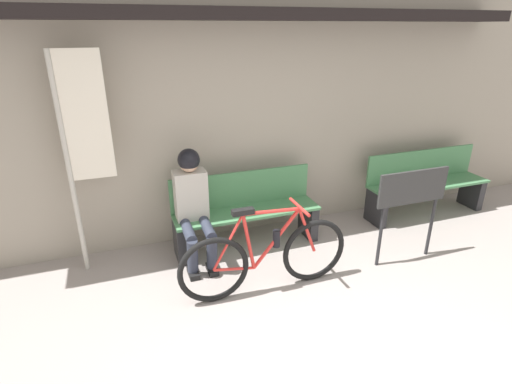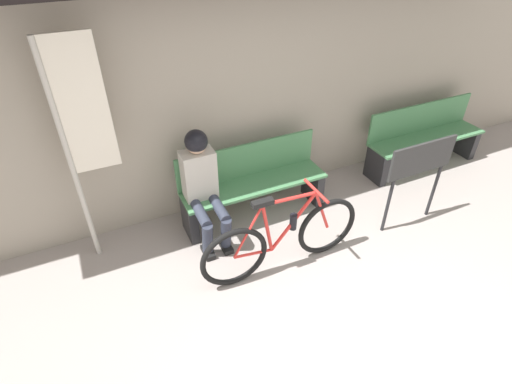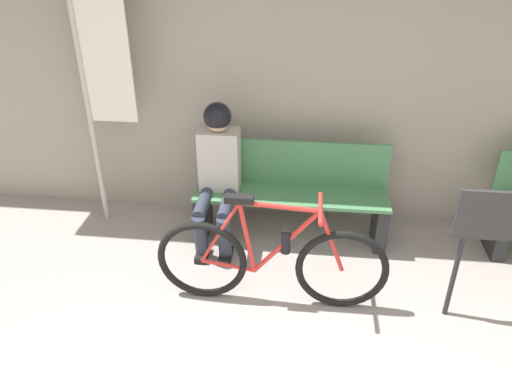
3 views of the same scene
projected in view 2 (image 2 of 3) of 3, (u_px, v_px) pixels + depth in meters
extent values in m
plane|color=gray|center=(383.00, 380.00, 3.08)|extent=(24.00, 24.00, 0.00)
cube|color=#9E9384|center=(238.00, 68.00, 4.15)|extent=(12.00, 0.12, 3.20)
cube|color=#477F51|center=(255.00, 184.00, 4.45)|extent=(1.66, 0.42, 0.03)
cube|color=#477F51|center=(248.00, 160.00, 4.47)|extent=(1.66, 0.03, 0.40)
cube|color=#232326|center=(190.00, 219.00, 4.32)|extent=(0.10, 0.36, 0.43)
cube|color=#232326|center=(313.00, 184.00, 4.86)|extent=(0.10, 0.36, 0.43)
torus|color=black|center=(234.00, 257.00, 3.69)|extent=(0.67, 0.05, 0.67)
torus|color=black|center=(327.00, 227.00, 4.04)|extent=(0.67, 0.05, 0.67)
cylinder|color=red|center=(290.00, 199.00, 3.59)|extent=(0.55, 0.03, 0.07)
cylinder|color=red|center=(293.00, 222.00, 3.77)|extent=(0.47, 0.03, 0.57)
cylinder|color=red|center=(267.00, 229.00, 3.67)|extent=(0.14, 0.03, 0.58)
cylinder|color=red|center=(253.00, 253.00, 3.77)|extent=(0.39, 0.03, 0.09)
cylinder|color=red|center=(248.00, 232.00, 3.58)|extent=(0.31, 0.02, 0.53)
cylinder|color=red|center=(322.00, 210.00, 3.86)|extent=(0.21, 0.03, 0.49)
cube|color=black|center=(263.00, 203.00, 3.47)|extent=(0.20, 0.07, 0.05)
cylinder|color=red|center=(316.00, 191.00, 3.68)|extent=(0.03, 0.40, 0.03)
cylinder|color=black|center=(293.00, 222.00, 3.77)|extent=(0.07, 0.07, 0.17)
cylinder|color=#2D3342|center=(200.00, 212.00, 4.04)|extent=(0.11, 0.44, 0.13)
cylinder|color=#2D3342|center=(208.00, 238.00, 4.02)|extent=(0.11, 0.17, 0.40)
cube|color=black|center=(208.00, 252.00, 4.17)|extent=(0.10, 0.22, 0.06)
cylinder|color=#2D3342|center=(218.00, 207.00, 4.11)|extent=(0.11, 0.44, 0.13)
cylinder|color=#2D3342|center=(226.00, 233.00, 4.09)|extent=(0.11, 0.17, 0.40)
cube|color=black|center=(226.00, 246.00, 4.24)|extent=(0.10, 0.22, 0.06)
cube|color=#B7B2A8|center=(199.00, 174.00, 4.10)|extent=(0.34, 0.22, 0.53)
sphere|color=tan|center=(196.00, 144.00, 3.88)|extent=(0.20, 0.20, 0.20)
sphere|color=black|center=(196.00, 141.00, 3.86)|extent=(0.23, 0.23, 0.23)
cube|color=#477F51|center=(427.00, 138.00, 5.34)|extent=(1.70, 0.42, 0.03)
cube|color=#477F51|center=(421.00, 118.00, 5.35)|extent=(1.70, 0.03, 0.40)
cube|color=#232326|center=(377.00, 166.00, 5.19)|extent=(0.10, 0.36, 0.43)
cube|color=#232326|center=(465.00, 141.00, 5.75)|extent=(0.10, 0.36, 0.43)
cylinder|color=#B7B2A8|center=(71.00, 164.00, 3.56)|extent=(0.05, 0.05, 2.21)
cube|color=silver|center=(83.00, 107.00, 3.34)|extent=(0.40, 0.02, 1.21)
cylinder|color=#232326|center=(388.00, 206.00, 4.30)|extent=(0.04, 0.04, 0.68)
cylinder|color=#232326|center=(433.00, 191.00, 4.53)|extent=(0.04, 0.04, 0.68)
cube|color=#2D2D2D|center=(422.00, 158.00, 4.11)|extent=(0.82, 0.03, 0.36)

